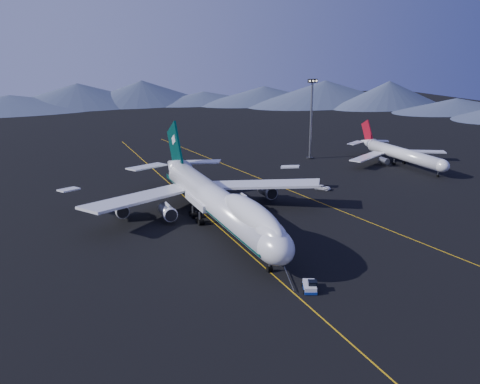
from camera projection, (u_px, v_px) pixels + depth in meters
name	position (u px, v px, depth m)	size (l,w,h in m)	color
ground	(218.00, 226.00, 120.10)	(500.00, 500.00, 0.00)	black
taxiway_line_main	(218.00, 226.00, 120.09)	(0.25, 220.00, 0.01)	#D89D0C
taxiway_line_side	(311.00, 199.00, 140.20)	(0.25, 200.00, 0.01)	#D89D0C
boeing_747	(217.00, 201.00, 118.51)	(59.62, 72.43, 19.37)	silver
pushback_tug	(310.00, 287.00, 89.51)	(3.60, 4.67, 1.82)	silver
second_jet	(401.00, 154.00, 176.63)	(38.87, 43.91, 12.50)	silver
service_van	(323.00, 187.00, 148.51)	(2.11, 4.57, 1.27)	white
floodlight_mast	(311.00, 119.00, 183.24)	(3.38, 2.53, 27.35)	black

